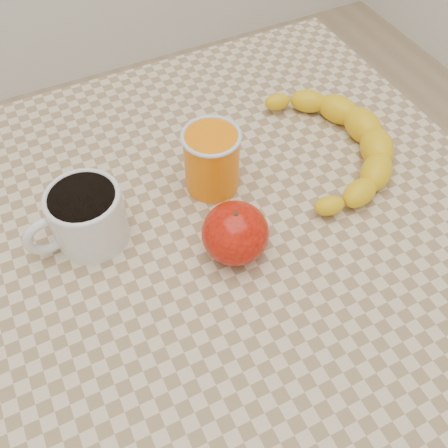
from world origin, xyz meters
name	(u,v)px	position (x,y,z in m)	size (l,w,h in m)	color
ground	(224,411)	(0.00, 0.00, 0.00)	(3.00, 3.00, 0.00)	tan
table	(224,268)	(0.00, 0.00, 0.66)	(0.80, 0.80, 0.75)	#CBB590
coffee_mug	(85,215)	(-0.16, 0.07, 0.79)	(0.14, 0.11, 0.08)	silver
orange_juice_glass	(212,160)	(0.02, 0.09, 0.80)	(0.08, 0.08, 0.09)	orange
apple	(235,233)	(0.00, -0.03, 0.79)	(0.11, 0.11, 0.08)	#870904
banana	(332,145)	(0.21, 0.06, 0.77)	(0.30, 0.36, 0.05)	yellow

